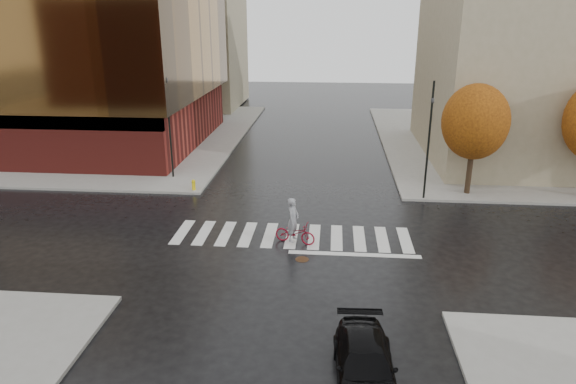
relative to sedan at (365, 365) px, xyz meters
name	(u,v)px	position (x,y,z in m)	size (l,w,h in m)	color
ground	(291,240)	(-2.99, 9.90, -0.63)	(120.00, 120.00, 0.00)	black
sidewalk_nw	(78,134)	(-23.99, 30.90, -0.55)	(30.00, 30.00, 0.15)	gray
sidewalk_ne	(563,144)	(18.01, 30.90, -0.55)	(30.00, 30.00, 0.15)	gray
crosswalk	(292,236)	(-2.99, 10.40, -0.62)	(12.00, 3.00, 0.01)	silver
office_glass	(34,41)	(-24.99, 27.89, 7.65)	(27.00, 19.00, 16.00)	maroon
building_ne_tan	(550,31)	(14.01, 26.90, 8.52)	(16.00, 16.00, 18.00)	gray
building_nw_far	(176,15)	(-18.99, 46.90, 9.52)	(14.00, 12.00, 20.00)	gray
tree_ne_a	(475,122)	(7.01, 17.30, 3.83)	(3.80, 3.80, 6.50)	black
sedan	(365,365)	(0.00, 0.00, 0.00)	(1.76, 4.33, 1.26)	black
cyclist	(294,228)	(-2.81, 9.61, 0.14)	(2.10, 1.23, 2.25)	maroon
traffic_light_nw	(168,112)	(-11.55, 18.90, 3.79)	(0.21, 0.18, 7.47)	black
traffic_light_ne	(429,134)	(4.28, 16.20, 3.31)	(0.19, 0.21, 6.75)	black
fire_hydrant	(194,184)	(-9.49, 16.40, -0.12)	(0.23, 0.23, 0.65)	yellow
manhole	(302,259)	(-2.33, 7.90, -0.62)	(0.61, 0.61, 0.01)	#472D19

